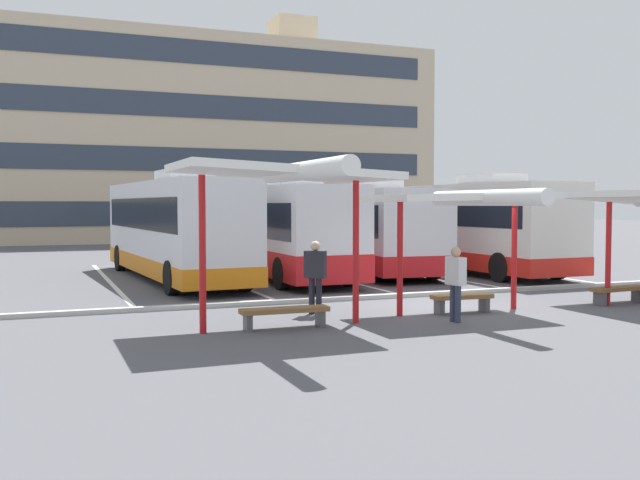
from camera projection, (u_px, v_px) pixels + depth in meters
The scene contains 19 objects.
ground_plane at pixel (448, 306), 18.24m from camera, with size 160.00×160.00×0.00m, color #515156.
terminal_building at pixel (174, 142), 53.80m from camera, with size 37.92×12.17×17.26m.
coach_bus_0 at pixel (174, 229), 24.66m from camera, with size 3.19×11.73×3.72m.
coach_bus_1 at pixel (279, 232), 25.44m from camera, with size 2.56×10.40×3.55m.
coach_bus_2 at pixel (360, 229), 28.20m from camera, with size 3.63×11.66×3.48m.
coach_bus_3 at pixel (471, 227), 27.37m from camera, with size 2.82×10.15×3.70m.
lane_stripe_0 at pixel (110, 282), 23.95m from camera, with size 0.16×14.00×0.01m, color white.
lane_stripe_1 at pixel (219, 278), 25.33m from camera, with size 0.16×14.00×0.01m, color white.
lane_stripe_2 at pixel (317, 274), 26.70m from camera, with size 0.16×14.00×0.01m, color white.
lane_stripe_3 at pixel (406, 270), 28.08m from camera, with size 0.16×14.00×0.01m, color white.
lane_stripe_4 at pixel (486, 267), 29.46m from camera, with size 0.16×14.00×0.01m, color white.
waiting_shelter_0 at pixel (286, 176), 14.66m from camera, with size 4.39×4.97×3.45m.
bench_0 at pixel (285, 313), 14.92m from camera, with size 1.89×0.45×0.45m.
waiting_shelter_1 at pixel (466, 200), 16.88m from camera, with size 4.20×4.42×2.93m.
bench_1 at pixel (462, 299), 17.10m from camera, with size 1.53×0.51×0.45m.
bench_2 at pixel (619, 291), 18.68m from camera, with size 1.77×0.60×0.45m.
platform_kerb at pixel (410, 295), 20.07m from camera, with size 44.00×0.24×0.12m, color #ADADA8.
waiting_passenger_0 at pixel (456, 279), 15.76m from camera, with size 0.27×0.50×1.67m.
waiting_passenger_1 at pixel (315, 272), 16.91m from camera, with size 0.52×0.50×1.74m.
Camera 1 is at (-9.74, -15.63, 2.61)m, focal length 40.20 mm.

